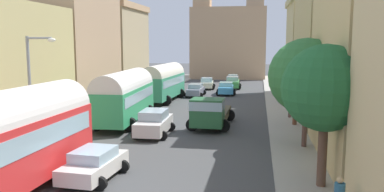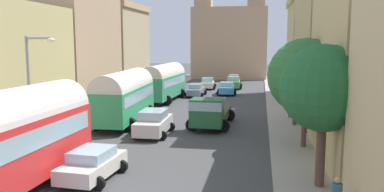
{
  "view_description": "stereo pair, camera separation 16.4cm",
  "coord_description": "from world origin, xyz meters",
  "views": [
    {
      "loc": [
        5.19,
        -10.44,
        6.11
      ],
      "look_at": [
        0.0,
        19.87,
        1.9
      ],
      "focal_mm": 36.35,
      "sensor_mm": 36.0,
      "label": 1
    },
    {
      "loc": [
        5.35,
        -10.41,
        6.11
      ],
      "look_at": [
        0.0,
        19.87,
        1.9
      ],
      "focal_mm": 36.35,
      "sensor_mm": 36.0,
      "label": 2
    }
  ],
  "objects": [
    {
      "name": "roadside_tree_1",
      "position": [
        7.9,
        12.34,
        4.23
      ],
      "size": [
        4.34,
        4.34,
        6.41
      ],
      "color": "brown",
      "rests_on": "ground"
    },
    {
      "name": "sidewalk_right",
      "position": [
        7.25,
        27.0,
        0.07
      ],
      "size": [
        2.5,
        70.0,
        0.14
      ],
      "primitive_type": "cube",
      "color": "#A7A399",
      "rests_on": "ground"
    },
    {
      "name": "car_3",
      "position": [
        -1.99,
        5.42,
        0.72
      ],
      "size": [
        2.51,
        3.89,
        1.41
      ],
      "color": "silver",
      "rests_on": "ground"
    },
    {
      "name": "pedestrian_1",
      "position": [
        7.75,
        21.36,
        0.95
      ],
      "size": [
        0.5,
        0.5,
        1.67
      ],
      "color": "#53433F",
      "rests_on": "ground"
    },
    {
      "name": "parked_bus_2",
      "position": [
        -4.63,
        29.15,
        2.16
      ],
      "size": [
        3.51,
        9.11,
        3.91
      ],
      "color": "#36906A",
      "rests_on": "ground"
    },
    {
      "name": "building_left_2",
      "position": [
        -10.83,
        22.2,
        5.81
      ],
      "size": [
        4.67,
        9.83,
        11.61
      ],
      "color": "tan",
      "rests_on": "ground"
    },
    {
      "name": "car_4",
      "position": [
        -1.59,
        14.14,
        0.84
      ],
      "size": [
        2.45,
        4.29,
        1.69
      ],
      "color": "silver",
      "rests_on": "ground"
    },
    {
      "name": "car_5",
      "position": [
        -1.9,
        33.43,
        0.73
      ],
      "size": [
        2.15,
        4.14,
        1.44
      ],
      "color": "gray",
      "rests_on": "ground"
    },
    {
      "name": "sidewalk_left",
      "position": [
        -7.25,
        27.0,
        0.07
      ],
      "size": [
        2.5,
        70.0,
        0.14
      ],
      "primitive_type": "cube",
      "color": "#AEA897",
      "rests_on": "ground"
    },
    {
      "name": "ground_plane",
      "position": [
        0.0,
        27.0,
        0.0
      ],
      "size": [
        154.0,
        154.0,
        0.0
      ],
      "primitive_type": "plane",
      "color": "#444546"
    },
    {
      "name": "building_left_3",
      "position": [
        -10.5,
        32.49,
        5.27
      ],
      "size": [
        4.4,
        9.59,
        10.47
      ],
      "color": "tan",
      "rests_on": "ground"
    },
    {
      "name": "car_2",
      "position": [
        1.44,
        47.81,
        0.71
      ],
      "size": [
        2.2,
        4.08,
        1.39
      ],
      "color": "#2B2D27",
      "rests_on": "ground"
    },
    {
      "name": "roadside_tree_2",
      "position": [
        7.9,
        18.5,
        4.73
      ],
      "size": [
        2.84,
        2.84,
        6.2
      ],
      "color": "brown",
      "rests_on": "ground"
    },
    {
      "name": "roadside_tree_0",
      "position": [
        7.9,
        5.98,
        4.27
      ],
      "size": [
        3.59,
        3.59,
        6.09
      ],
      "color": "brown",
      "rests_on": "ground"
    },
    {
      "name": "parked_bus_1",
      "position": [
        -4.81,
        17.48,
        2.2
      ],
      "size": [
        3.63,
        9.05,
        4.01
      ],
      "color": "#319A61",
      "rests_on": "ground"
    },
    {
      "name": "cargo_truck_0",
      "position": [
        1.84,
        16.91,
        1.19
      ],
      "size": [
        3.18,
        6.78,
        2.34
      ],
      "color": "#255D35",
      "rests_on": "ground"
    },
    {
      "name": "building_right_2",
      "position": [
        11.17,
        22.56,
        6.9
      ],
      "size": [
        5.34,
        12.44,
        13.79
      ],
      "color": "tan",
      "rests_on": "ground"
    },
    {
      "name": "car_1",
      "position": [
        1.8,
        41.78,
        0.82
      ],
      "size": [
        2.41,
        4.41,
        1.63
      ],
      "color": "#439C4B",
      "rests_on": "ground"
    },
    {
      "name": "building_right_3",
      "position": [
        11.03,
        34.85,
        5.54
      ],
      "size": [
        5.57,
        10.2,
        11.01
      ],
      "color": "tan",
      "rests_on": "ground"
    },
    {
      "name": "distant_church",
      "position": [
        0.0,
        57.62,
        6.87
      ],
      "size": [
        12.64,
        7.73,
        19.14
      ],
      "color": "tan",
      "rests_on": "ground"
    },
    {
      "name": "car_6",
      "position": [
        -1.6,
        40.92,
        0.75
      ],
      "size": [
        2.42,
        4.06,
        1.49
      ],
      "color": "beige",
      "rests_on": "ground"
    },
    {
      "name": "car_0",
      "position": [
        1.43,
        35.43,
        0.76
      ],
      "size": [
        2.48,
        3.92,
        1.49
      ],
      "color": "#4096D1",
      "rests_on": "ground"
    },
    {
      "name": "building_right_1",
      "position": [
        11.15,
        10.28,
        4.49
      ],
      "size": [
        5.29,
        10.54,
        8.98
      ],
      "color": "tan",
      "rests_on": "ground"
    },
    {
      "name": "building_left_1",
      "position": [
        -10.87,
        11.85,
        4.31
      ],
      "size": [
        4.74,
        10.3,
        8.62
      ],
      "color": "tan",
      "rests_on": "ground"
    },
    {
      "name": "streetlamp_near",
      "position": [
        -6.28,
        7.88,
        3.85
      ],
      "size": [
        1.65,
        0.28,
        6.46
      ],
      "color": "gray",
      "rests_on": "ground"
    },
    {
      "name": "parked_bus_0",
      "position": [
        -4.49,
        3.47,
        2.38
      ],
      "size": [
        3.51,
        8.89,
        4.3
      ],
      "color": "red",
      "rests_on": "ground"
    }
  ]
}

